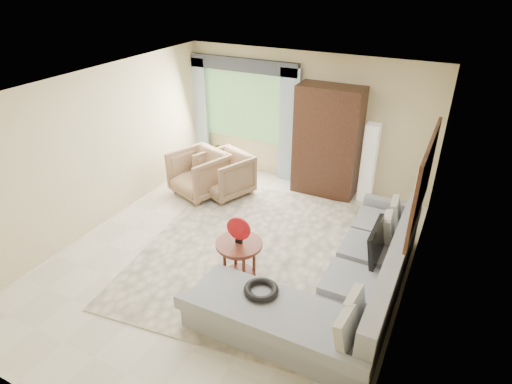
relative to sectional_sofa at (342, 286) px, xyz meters
The scene contains 17 objects.
ground 1.81m from the sectional_sofa, behind, with size 6.00×6.00×0.00m, color silver.
area_rug 1.79m from the sectional_sofa, 164.15° to the left, with size 3.00×4.00×0.02m, color beige.
sectional_sofa is the anchor object (origin of this frame).
tv_screen 0.75m from the sectional_sofa, 63.86° to the left, with size 0.06×0.74×0.48m, color black.
garden_hose 1.17m from the sectional_sofa, 133.55° to the right, with size 0.43×0.43×0.09m, color black.
coffee_table 1.44m from the sectional_sofa, behind, with size 0.65×0.65×0.65m.
red_disc 1.55m from the sectional_sofa, behind, with size 0.34×0.34×0.03m, color #AE1117.
armchair_left 3.78m from the sectional_sofa, 152.84° to the left, with size 0.92×0.94×0.86m, color #9E7A56.
armchair_right 3.51m from the sectional_sofa, 146.49° to the left, with size 0.88×0.91×0.83m, color #936E50.
potted_plant 4.73m from the sectional_sofa, 142.00° to the left, with size 0.53×0.46×0.58m, color #999999.
armoire 3.24m from the sectional_sofa, 113.06° to the left, with size 1.20×0.55×2.10m, color black.
floor_lamp 3.03m from the sectional_sofa, 98.33° to the left, with size 0.24×0.24×1.50m, color silver.
window 4.58m from the sectional_sofa, 134.87° to the left, with size 1.80×0.04×1.40m, color #669E59.
curtain_left 5.25m from the sectional_sofa, 143.84° to the left, with size 0.40×0.08×2.30m, color #9EB7CC.
curtain_right 3.80m from the sectional_sofa, 124.27° to the left, with size 0.40×0.08×2.30m, color #9EB7CC.
valance 4.81m from the sectional_sofa, 135.52° to the left, with size 2.40×0.12×0.26m, color #1E232D.
wall_mirror 1.70m from the sectional_sofa, 37.80° to the left, with size 0.05×1.70×1.05m.
Camera 1 is at (2.72, -4.56, 4.02)m, focal length 30.00 mm.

